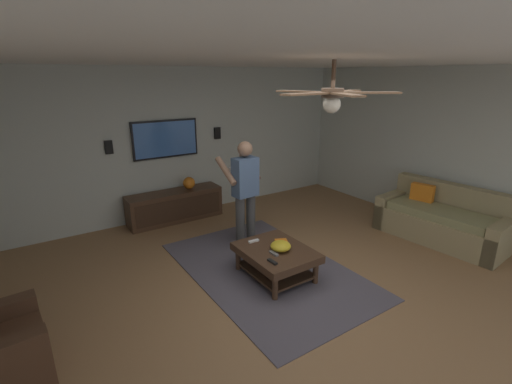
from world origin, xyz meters
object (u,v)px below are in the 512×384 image
at_px(person_standing, 245,188).
at_px(vase_round, 189,183).
at_px(remote_grey, 274,253).
at_px(ceiling_fan, 333,96).
at_px(remote_white, 254,241).
at_px(book, 282,243).
at_px(wall_speaker_right, 109,147).
at_px(couch, 442,220).
at_px(wall_speaker_left, 217,133).
at_px(media_console, 175,206).
at_px(tv, 166,139).
at_px(bowl, 281,246).
at_px(coffee_table, 276,256).
at_px(remote_black, 272,262).

xyz_separation_m(person_standing, vase_round, (1.59, 0.21, -0.27)).
bearing_deg(remote_grey, ceiling_fan, 176.40).
bearing_deg(remote_white, book, -42.74).
bearing_deg(vase_round, wall_speaker_right, 78.87).
bearing_deg(remote_white, vase_round, 90.32).
bearing_deg(person_standing, ceiling_fan, 167.19).
relative_size(couch, wall_speaker_left, 8.95).
distance_m(book, wall_speaker_left, 3.03).
distance_m(media_console, tv, 1.21).
bearing_deg(book, wall_speaker_right, 52.59).
distance_m(person_standing, remote_white, 0.90).
xyz_separation_m(remote_white, wall_speaker_right, (2.52, 1.19, 1.00)).
height_order(person_standing, book, person_standing).
relative_size(book, vase_round, 1.00).
distance_m(media_console, vase_round, 0.49).
bearing_deg(bowl, ceiling_fan, 169.48).
relative_size(remote_grey, ceiling_fan, 0.13).
relative_size(couch, coffee_table, 1.97).
bearing_deg(media_console, wall_speaker_right, -104.74).
xyz_separation_m(media_console, wall_speaker_left, (0.25, -1.04, 1.20)).
bearing_deg(ceiling_fan, wall_speaker_left, -12.31).
distance_m(tv, vase_round, 0.89).
bearing_deg(media_console, book, 11.06).
height_order(coffee_table, bowl, bowl).
height_order(remote_black, wall_speaker_left, wall_speaker_left).
xyz_separation_m(media_console, bowl, (-2.66, -0.37, 0.18)).
xyz_separation_m(remote_grey, ceiling_fan, (-0.88, 0.03, 1.95)).
relative_size(person_standing, remote_white, 10.93).
xyz_separation_m(bowl, book, (0.13, -0.12, -0.04)).
distance_m(couch, person_standing, 3.22).
bearing_deg(book, bowl, 161.35).
relative_size(media_console, wall_speaker_right, 7.73).
xyz_separation_m(coffee_table, remote_grey, (-0.10, 0.11, 0.12)).
height_order(coffee_table, remote_white, remote_white).
relative_size(wall_speaker_right, ceiling_fan, 0.19).
bearing_deg(ceiling_fan, remote_black, 8.35).
bearing_deg(remote_black, remote_grey, -43.45).
height_order(remote_white, wall_speaker_right, wall_speaker_right).
distance_m(couch, media_console, 4.53).
bearing_deg(remote_black, book, -52.95).
relative_size(tv, wall_speaker_right, 5.37).
bearing_deg(couch, bowl, -14.66).
relative_size(couch, remote_black, 13.13).
distance_m(coffee_table, media_console, 2.62).
relative_size(remote_white, book, 0.68).
bearing_deg(remote_grey, wall_speaker_right, 20.64).
height_order(person_standing, remote_white, person_standing).
xyz_separation_m(bowl, ceiling_fan, (-0.93, 0.17, 1.91)).
xyz_separation_m(remote_white, remote_grey, (-0.44, -0.01, 0.00)).
bearing_deg(tv, wall_speaker_left, 90.72).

